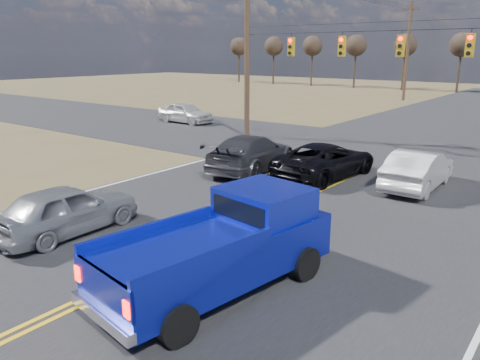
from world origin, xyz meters
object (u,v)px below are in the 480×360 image
Objects in this scene: black_suv at (325,160)px; cross_car_west at (185,113)px; pickup_truck at (224,246)px; silver_suv at (66,209)px; dgrey_car_queue at (251,153)px; white_car_queue at (418,169)px.

black_suv is 17.01m from cross_car_west.
silver_suv is (-5.63, -0.21, -0.28)m from pickup_truck.
pickup_truck reaches higher than black_suv.
black_suv is at bearing -115.54° from cross_car_west.
dgrey_car_queue is at bearing -124.25° from cross_car_west.
black_suv is 1.16× the size of cross_car_west.
silver_suv is 10.58m from black_suv.
white_car_queue is (0.84, 10.55, -0.26)m from pickup_truck.
pickup_truck is 1.35× the size of silver_suv.
silver_suv is 0.83× the size of black_suv.
black_suv is 3.24m from dgrey_car_queue.
silver_suv is at bearing 82.93° from dgrey_car_queue.
white_car_queue is (3.60, 0.57, 0.03)m from black_suv.
pickup_truck is 5.64m from silver_suv.
silver_suv is 21.58m from cross_car_west.
pickup_truck is at bearing -133.51° from cross_car_west.
pickup_truck is 25.10m from cross_car_west.
cross_car_west reaches higher than silver_suv.
cross_car_west is (-18.03, 17.46, -0.25)m from pickup_truck.
pickup_truck is 1.12× the size of black_suv.
cross_car_west is at bearing 144.55° from pickup_truck.
white_car_queue is at bearing 94.07° from pickup_truck.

